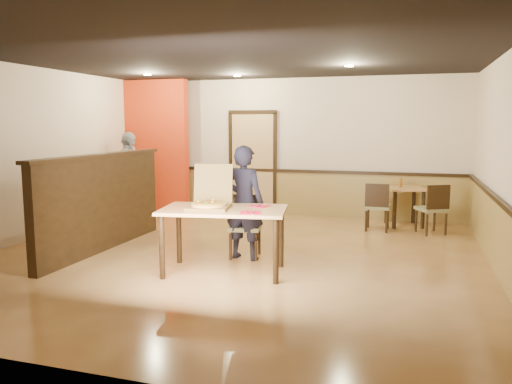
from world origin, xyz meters
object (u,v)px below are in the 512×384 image
side_chair_left (377,205)px  diner (244,203)px  passerby (129,175)px  main_table (224,217)px  condiment (400,183)px  side_chair_right (434,207)px  pizza_box (210,203)px  diner_chair (246,223)px  side_table (405,196)px

side_chair_left → diner: diner is taller
passerby → diner: bearing=-136.2°
main_table → condiment: condiment is taller
main_table → side_chair_right: bearing=40.7°
side_chair_left → pizza_box: (-1.87, -3.15, 0.43)m
condiment → main_table: bearing=-118.9°
pizza_box → side_chair_left: bearing=48.7°
diner_chair → side_chair_right: bearing=31.9°
passerby → pizza_box: 4.22m
diner → condiment: 3.63m
main_table → side_table: 4.32m
side_chair_right → pizza_box: pizza_box is taller
pizza_box → condiment: bearing=48.6°
side_table → passerby: (-5.30, -0.78, 0.31)m
diner → passerby: bearing=-27.0°
main_table → side_chair_right: 4.10m
side_chair_left → side_chair_right: bearing=-178.2°
condiment → side_chair_left: bearing=-121.6°
diner_chair → pizza_box: size_ratio=1.29×
main_table → side_chair_right: (2.62, 3.14, -0.24)m
side_chair_left → pizza_box: 3.69m
pizza_box → diner_chair: bearing=67.0°
pizza_box → condiment: size_ratio=4.15×
side_chair_left → pizza_box: pizza_box is taller
condiment → pizza_box: bearing=-120.8°
main_table → diner_chair: size_ratio=1.92×
condiment → side_chair_right: bearing=-45.9°
diner → diner_chair: bearing=-72.3°
passerby → condiment: size_ratio=10.55×
diner_chair → side_table: bearing=44.3°
side_table → main_table: bearing=-119.8°
side_chair_right → pizza_box: 4.25m
diner_chair → pizza_box: 0.98m
diner_chair → side_table: size_ratio=1.02×
side_chair_right → condiment: (-0.57, 0.59, 0.33)m
side_chair_right → side_table: bearing=-80.5°
main_table → diner_chair: (0.01, 0.84, -0.24)m
diner_chair → condiment: bearing=45.3°
side_table → diner: (-2.11, -3.04, 0.25)m
diner → side_table: bearing=-116.4°
side_chair_left → passerby: bearing=3.3°
side_chair_left → main_table: bearing=62.9°
side_chair_right → condiment: bearing=-74.8°
side_table → diner: 3.71m
side_chair_left → side_chair_right: size_ratio=0.99×
side_chair_left → passerby: size_ratio=0.50×
diner_chair → pizza_box: (-0.19, -0.87, 0.42)m
pizza_box → condiment: pizza_box is taller
diner_chair → passerby: 3.83m
side_table → side_chair_left: bearing=-126.3°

